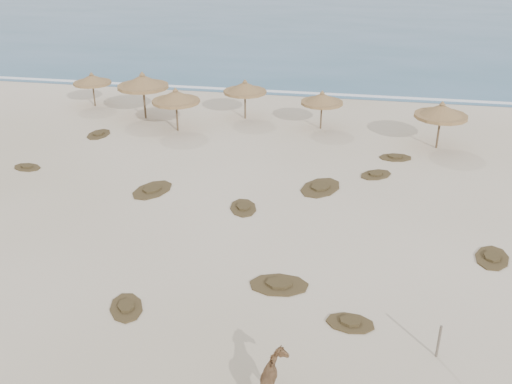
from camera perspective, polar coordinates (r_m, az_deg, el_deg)
ground at (r=20.88m, az=-2.76°, el=-9.43°), size 160.00×160.00×0.00m
ocean at (r=92.48m, az=8.43°, el=17.82°), size 200.00×100.00×0.01m
foam_line at (r=44.45m, az=5.01°, el=9.82°), size 70.00×0.60×0.01m
palapa_0 at (r=42.16m, az=-16.08°, el=10.73°), size 3.17×3.17×2.45m
palapa_1 at (r=38.51m, az=-11.26°, el=10.73°), size 3.56×3.56×3.15m
palapa_2 at (r=35.78m, az=-8.03°, el=9.37°), size 3.16×3.16×2.78m
palapa_3 at (r=37.84m, az=-1.11°, el=10.35°), size 3.02×3.02×2.66m
palapa_4 at (r=36.10m, az=6.62°, el=9.22°), size 3.41×3.41×2.49m
palapa_5 at (r=34.18m, az=18.05°, el=7.65°), size 3.76×3.76×2.82m
horse at (r=16.17m, az=1.76°, el=-18.61°), size 0.87×1.70×1.39m
fence_post_far at (r=18.44m, az=17.81°, el=-14.04°), size 0.11×0.11×1.14m
scrub_1 at (r=28.33m, az=-10.33°, el=0.23°), size 2.27×2.80×0.16m
scrub_2 at (r=26.16m, az=-1.29°, el=-1.55°), size 1.68×2.12×0.16m
scrub_3 at (r=28.29m, az=6.47°, el=0.47°), size 2.63×3.09×0.16m
scrub_4 at (r=24.23m, az=22.55°, el=-6.08°), size 1.73×2.21×0.16m
scrub_6 at (r=36.63m, az=-15.46°, el=5.61°), size 1.30×1.98×0.16m
scrub_7 at (r=30.21m, az=11.89°, el=1.73°), size 2.14×2.07×0.16m
scrub_8 at (r=32.83m, az=-21.92°, el=2.34°), size 1.77×1.34×0.16m
scrub_9 at (r=20.89m, az=2.31°, el=-9.22°), size 2.33×1.65×0.16m
scrub_10 at (r=32.69m, az=13.78°, el=3.40°), size 2.01×1.51×0.16m
scrub_11 at (r=20.28m, az=-12.84°, el=-11.16°), size 1.76×2.03×0.16m
scrub_12 at (r=19.38m, az=9.40°, el=-12.77°), size 1.70×1.18×0.16m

